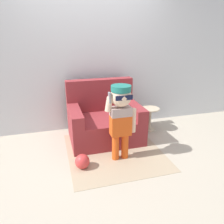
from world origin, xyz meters
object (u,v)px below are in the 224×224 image
(side_table, at_px, (150,117))
(toy_ball, at_px, (82,161))
(person_child, at_px, (121,112))
(armchair, at_px, (104,120))

(side_table, xyz_separation_m, toy_ball, (-1.33, -0.84, -0.16))
(person_child, xyz_separation_m, toy_ball, (-0.54, -0.09, -0.60))
(side_table, distance_m, toy_ball, 1.58)
(armchair, bearing_deg, person_child, -85.04)
(person_child, xyz_separation_m, side_table, (0.79, 0.75, -0.44))
(armchair, height_order, toy_ball, armchair)
(armchair, height_order, person_child, person_child)
(armchair, distance_m, person_child, 0.79)
(side_table, relative_size, toy_ball, 2.17)
(toy_ball, bearing_deg, side_table, 32.13)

